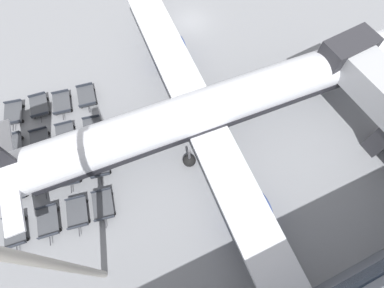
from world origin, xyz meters
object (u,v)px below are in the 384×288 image
at_px(baggage_dolly_row_mid_b_col_a, 62,103).
at_px(baggage_dolly_row_far_col_c, 99,164).
at_px(baggage_dolly_row_mid_a_col_d, 48,221).
at_px(baggage_dolly_row_mid_a_col_c, 44,178).
at_px(baggage_dolly_row_far_col_b, 93,129).
at_px(baggage_dolly_row_mid_b_col_b, 66,136).
at_px(baggage_dolly_row_near_col_d, 15,231).
at_px(baggage_dolly_row_mid_a_col_b, 40,142).
at_px(apron_light_mast, 5,255).
at_px(airplane, 209,109).
at_px(baggage_dolly_row_far_col_a, 86,96).
at_px(baggage_dolly_row_near_col_a, 13,113).
at_px(baggage_dolly_row_near_col_b, 13,147).
at_px(baggage_dolly_row_mid_b_col_c, 70,172).
at_px(baggage_dolly_row_mid_a_col_a, 39,106).
at_px(baggage_dolly_row_mid_b_col_d, 77,213).
at_px(baggage_dolly_row_near_col_c, 15,187).
at_px(baggage_dolly_row_far_col_d, 103,205).

height_order(baggage_dolly_row_mid_b_col_a, baggage_dolly_row_far_col_c, same).
bearing_deg(baggage_dolly_row_mid_a_col_d, baggage_dolly_row_mid_a_col_c, 171.71).
bearing_deg(baggage_dolly_row_far_col_b, baggage_dolly_row_mid_b_col_b, -99.69).
bearing_deg(baggage_dolly_row_near_col_d, baggage_dolly_row_mid_a_col_b, 153.79).
bearing_deg(apron_light_mast, baggage_dolly_row_mid_a_col_c, -166.38).
bearing_deg(baggage_dolly_row_far_col_c, baggage_dolly_row_mid_b_col_b, -154.07).
height_order(airplane, baggage_dolly_row_far_col_a, airplane).
xyz_separation_m(baggage_dolly_row_near_col_a, baggage_dolly_row_near_col_b, (3.70, -0.69, 0.00)).
relative_size(airplane, baggage_dolly_row_far_col_a, 12.00).
bearing_deg(baggage_dolly_row_near_col_b, baggage_dolly_row_near_col_a, 169.50).
xyz_separation_m(baggage_dolly_row_mid_a_col_b, baggage_dolly_row_mid_b_col_c, (4.16, 1.78, 0.00)).
relative_size(baggage_dolly_row_near_col_b, baggage_dolly_row_far_col_a, 0.99).
distance_m(baggage_dolly_row_mid_a_col_a, baggage_dolly_row_far_col_c, 9.29).
height_order(baggage_dolly_row_near_col_b, baggage_dolly_row_mid_b_col_d, same).
height_order(baggage_dolly_row_near_col_a, baggage_dolly_row_near_col_c, same).
xyz_separation_m(baggage_dolly_row_mid_b_col_d, baggage_dolly_row_far_col_a, (-11.20, 4.00, 0.00)).
bearing_deg(baggage_dolly_row_mid_b_col_a, baggage_dolly_row_far_col_d, 3.16).
bearing_deg(baggage_dolly_row_mid_b_col_d, baggage_dolly_row_near_col_b, -156.13).
bearing_deg(apron_light_mast, baggage_dolly_row_far_col_b, 167.04).
height_order(baggage_dolly_row_near_col_a, baggage_dolly_row_near_col_d, same).
distance_m(baggage_dolly_row_near_col_a, baggage_dolly_row_mid_a_col_a, 2.49).
distance_m(baggage_dolly_row_near_col_b, baggage_dolly_row_near_col_c, 4.09).
bearing_deg(baggage_dolly_row_mid_b_col_a, baggage_dolly_row_near_col_a, -100.05).
distance_m(baggage_dolly_row_mid_a_col_d, baggage_dolly_row_mid_b_col_d, 2.40).
relative_size(airplane, baggage_dolly_row_far_col_c, 11.96).
xyz_separation_m(baggage_dolly_row_near_col_a, baggage_dolly_row_far_col_b, (5.02, 6.55, 0.00)).
relative_size(baggage_dolly_row_near_col_c, baggage_dolly_row_mid_a_col_b, 1.00).
height_order(baggage_dolly_row_near_col_a, baggage_dolly_row_mid_a_col_c, same).
height_order(airplane, baggage_dolly_row_mid_b_col_d, airplane).
height_order(baggage_dolly_row_mid_b_col_b, baggage_dolly_row_mid_b_col_c, same).
xyz_separation_m(baggage_dolly_row_mid_a_col_b, baggage_dolly_row_far_col_d, (8.29, 3.56, 0.00)).
height_order(baggage_dolly_row_near_col_d, baggage_dolly_row_far_col_b, same).
bearing_deg(baggage_dolly_row_mid_a_col_c, baggage_dolly_row_mid_b_col_b, 140.97).
xyz_separation_m(airplane, baggage_dolly_row_mid_a_col_d, (2.63, -16.02, -2.88)).
relative_size(baggage_dolly_row_near_col_c, baggage_dolly_row_mid_a_col_d, 1.00).
bearing_deg(baggage_dolly_row_mid_b_col_c, apron_light_mast, 1.01).
height_order(baggage_dolly_row_mid_a_col_b, baggage_dolly_row_mid_b_col_b, same).
distance_m(baggage_dolly_row_near_col_a, baggage_dolly_row_mid_b_col_c, 9.08).
bearing_deg(baggage_dolly_row_far_col_b, baggage_dolly_row_near_col_c, -70.66).
xyz_separation_m(baggage_dolly_row_far_col_a, apron_light_mast, (16.66, -3.45, 13.40)).
distance_m(airplane, baggage_dolly_row_mid_a_col_c, 15.77).
bearing_deg(baggage_dolly_row_mid_a_col_a, baggage_dolly_row_near_col_a, -94.61).
distance_m(airplane, baggage_dolly_row_mid_b_col_a, 15.07).
height_order(baggage_dolly_row_near_col_d, baggage_dolly_row_far_col_d, same).
relative_size(baggage_dolly_row_mid_b_col_a, apron_light_mast, 0.14).
relative_size(baggage_dolly_row_mid_a_col_b, baggage_dolly_row_mid_a_col_c, 1.00).
distance_m(baggage_dolly_row_mid_a_col_a, baggage_dolly_row_mid_b_col_d, 12.05).
xyz_separation_m(baggage_dolly_row_far_col_b, baggage_dolly_row_far_col_d, (7.50, -1.30, 0.00)).
bearing_deg(baggage_dolly_row_mid_a_col_d, baggage_dolly_row_far_col_c, 120.57).
height_order(airplane, baggage_dolly_row_far_col_d, airplane).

